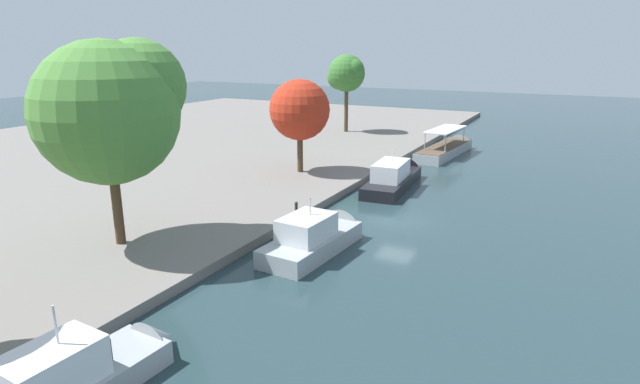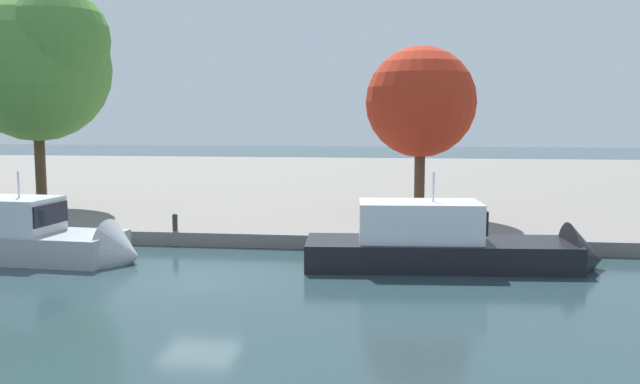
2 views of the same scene
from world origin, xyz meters
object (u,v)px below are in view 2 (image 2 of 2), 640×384
object	(u,v)px
motor_yacht_2	(456,248)
tree_3	(419,104)
mooring_bollard_0	(175,221)
motor_yacht_1	(40,244)
tree_0	(40,63)

from	to	relation	value
motor_yacht_2	tree_3	world-z (taller)	tree_3
motor_yacht_2	mooring_bollard_0	xyz separation A→B (m)	(-11.62, 2.97, 0.28)
motor_yacht_1	motor_yacht_2	xyz separation A→B (m)	(15.62, 0.76, 0.08)
motor_yacht_2	tree_3	bearing A→B (deg)	93.86
tree_0	tree_3	bearing A→B (deg)	-0.61
motor_yacht_1	motor_yacht_2	size ratio (longest dim) A/B	0.78
motor_yacht_1	mooring_bollard_0	xyz separation A→B (m)	(4.00, 3.74, 0.36)
motor_yacht_2	tree_0	xyz separation A→B (m)	(-20.84, 8.83, 7.54)
tree_0	tree_3	world-z (taller)	tree_0
mooring_bollard_0	tree_3	size ratio (longest dim) A/B	0.09
motor_yacht_2	mooring_bollard_0	world-z (taller)	motor_yacht_2
mooring_bollard_0	motor_yacht_1	bearing A→B (deg)	-136.95
motor_yacht_2	tree_0	size ratio (longest dim) A/B	0.94
motor_yacht_1	tree_0	size ratio (longest dim) A/B	0.74
tree_3	motor_yacht_2	bearing A→B (deg)	-81.57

